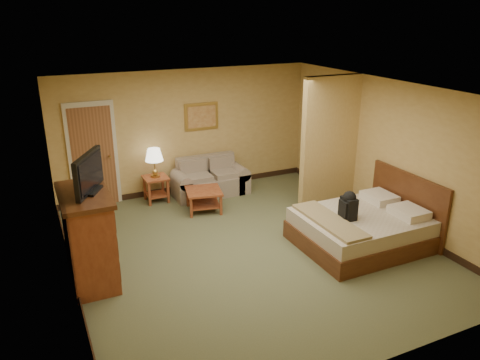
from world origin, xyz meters
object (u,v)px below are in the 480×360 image
loveseat (210,182)px  coffee_table (204,196)px  dresser (89,237)px  bed (364,227)px

loveseat → coffee_table: size_ratio=1.99×
coffee_table → dresser: dresser is taller
dresser → coffee_table: bearing=34.9°
dresser → loveseat: bearing=41.0°
bed → dresser: bearing=169.6°
loveseat → dresser: 3.73m
loveseat → bed: size_ratio=0.78×
loveseat → dresser: (-2.80, -2.43, 0.43)m
coffee_table → bed: 3.11m
loveseat → coffee_table: (-0.44, -0.78, 0.05)m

